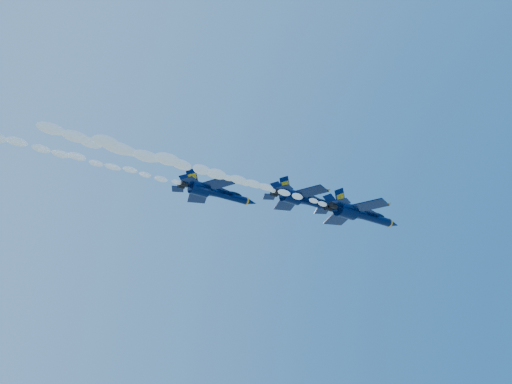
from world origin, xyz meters
TOP-DOWN VIEW (x-y plane):
  - jet_lead at (14.62, -12.42)m, footprint 16.69×13.69m
  - smoke_trail_jet_lead at (-12.07, -12.42)m, footprint 39.11×1.73m
  - jet_second at (9.86, -3.93)m, footprint 16.11×13.21m
  - smoke_trail_jet_second at (-16.58, -3.93)m, footprint 39.11×1.67m
  - jet_third at (-4.03, 4.38)m, footprint 15.90×13.05m
  - smoke_trail_jet_third at (-30.38, 4.38)m, footprint 39.11×1.64m

SIDE VIEW (x-z plane):
  - smoke_trail_jet_lead at x=-12.07m, z-range 147.35..148.90m
  - jet_lead at x=14.62m, z-range 145.39..151.60m
  - smoke_trail_jet_second at x=-16.58m, z-range 151.80..153.29m
  - jet_second at x=9.86m, z-range 149.92..155.90m
  - smoke_trail_jet_third at x=-30.38m, z-range 152.82..154.30m
  - jet_third at x=-4.03m, z-range 150.97..156.88m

